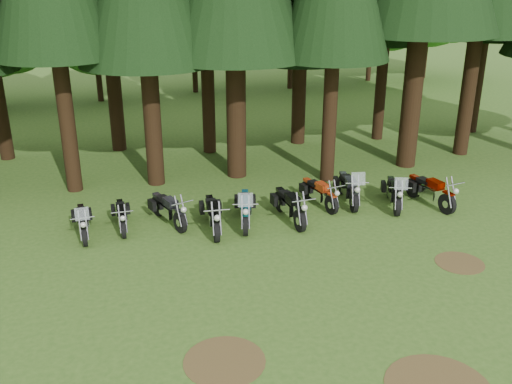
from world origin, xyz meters
TOP-DOWN VIEW (x-y plane):
  - ground at (0.00, 0.00)m, footprint 120.00×120.00m
  - decid_3 at (-4.71, 25.13)m, footprint 6.12×5.95m
  - decid_4 at (1.58, 26.32)m, footprint 5.93×5.76m
  - decid_6 at (14.85, 27.01)m, footprint 7.06×6.86m
  - dirt_patch_0 at (-3.00, -2.00)m, footprint 1.80×1.80m
  - dirt_patch_1 at (4.50, 0.50)m, footprint 1.40×1.40m
  - motorcycle_0 at (-5.95, 5.25)m, footprint 0.45×2.19m
  - motorcycle_1 at (-4.74, 5.48)m, footprint 0.29×2.05m
  - motorcycle_2 at (-3.23, 5.46)m, footprint 0.91×2.25m
  - motorcycle_3 at (-1.91, 4.59)m, footprint 0.41×2.43m
  - motorcycle_4 at (-0.79, 4.75)m, footprint 0.89×2.47m
  - motorcycle_5 at (0.71, 4.61)m, footprint 0.41×2.47m
  - motorcycle_6 at (2.12, 5.54)m, footprint 0.60×2.23m
  - motorcycle_7 at (3.25, 5.55)m, footprint 0.75×2.50m
  - motorcycle_8 at (4.65, 4.79)m, footprint 1.06×2.33m
  - motorcycle_9 at (5.95, 4.56)m, footprint 0.60×2.45m

SIDE VIEW (x-z plane):
  - ground at x=0.00m, z-range 0.00..0.00m
  - dirt_patch_0 at x=-3.00m, z-range 0.00..0.01m
  - dirt_patch_1 at x=4.50m, z-range 0.00..0.01m
  - motorcycle_1 at x=-4.74m, z-range 0.01..0.84m
  - motorcycle_0 at x=-5.95m, z-range -0.23..1.15m
  - motorcycle_6 at x=2.12m, z-range 0.01..0.93m
  - motorcycle_2 at x=-3.23m, z-range 0.01..0.96m
  - motorcycle_8 at x=4.65m, z-range -0.25..1.25m
  - motorcycle_3 at x=-1.91m, z-range 0.01..1.00m
  - motorcycle_5 at x=0.71m, z-range 0.01..1.01m
  - motorcycle_9 at x=5.95m, z-range 0.01..1.01m
  - motorcycle_4 at x=-0.79m, z-range -0.26..1.30m
  - motorcycle_7 at x=3.25m, z-range -0.26..1.31m
  - decid_4 at x=1.58m, z-range 0.67..8.07m
  - decid_3 at x=-4.71m, z-range 0.69..8.34m
  - decid_6 at x=14.85m, z-range 0.79..9.61m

